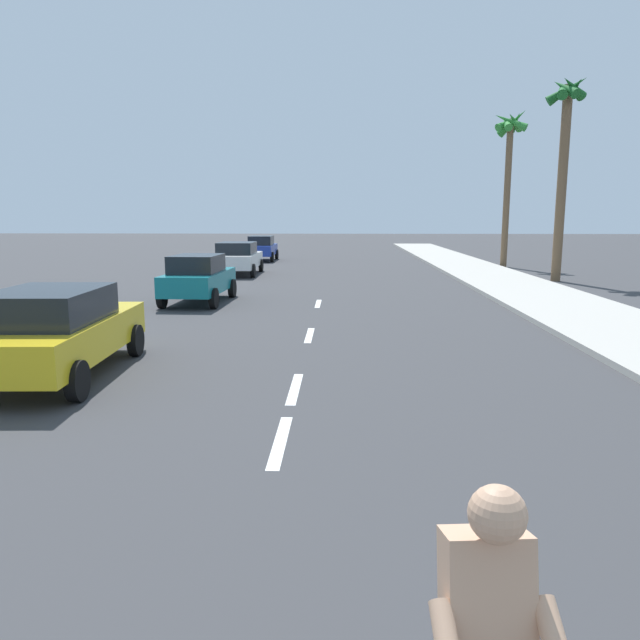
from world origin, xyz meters
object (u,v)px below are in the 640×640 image
(parked_car_teal, at_px, (198,277))
(parked_car_white, at_px, (238,257))
(palm_tree_distant, at_px, (510,147))
(parked_car_blue, at_px, (262,248))
(parked_car_yellow, at_px, (54,330))
(palm_tree_far, at_px, (565,135))

(parked_car_teal, xyz_separation_m, parked_car_white, (-0.37, 9.52, 0.01))
(parked_car_teal, bearing_deg, palm_tree_distant, 48.56)
(parked_car_blue, relative_size, palm_tree_distant, 0.45)
(parked_car_white, relative_size, palm_tree_distant, 0.52)
(parked_car_yellow, height_order, parked_car_white, same)
(palm_tree_far, height_order, palm_tree_distant, palm_tree_far)
(parked_car_blue, xyz_separation_m, palm_tree_far, (14.42, -11.47, 5.32))
(parked_car_white, bearing_deg, palm_tree_distant, 19.02)
(palm_tree_distant, bearing_deg, parked_car_blue, 163.80)
(parked_car_yellow, xyz_separation_m, parked_car_white, (-0.01, 18.67, -0.00))
(parked_car_blue, height_order, palm_tree_far, palm_tree_far)
(parked_car_teal, relative_size, palm_tree_distant, 0.46)
(parked_car_yellow, height_order, parked_car_blue, same)
(parked_car_white, bearing_deg, parked_car_teal, -88.36)
(palm_tree_far, bearing_deg, palm_tree_distant, 92.36)
(parked_car_white, relative_size, palm_tree_far, 0.51)
(parked_car_blue, height_order, palm_tree_distant, palm_tree_distant)
(parked_car_teal, bearing_deg, parked_car_blue, 93.16)
(parked_car_white, xyz_separation_m, palm_tree_far, (14.37, -2.37, 5.32))
(parked_car_white, distance_m, palm_tree_far, 15.50)
(parked_car_teal, relative_size, parked_car_white, 0.88)
(parked_car_yellow, relative_size, palm_tree_distant, 0.53)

